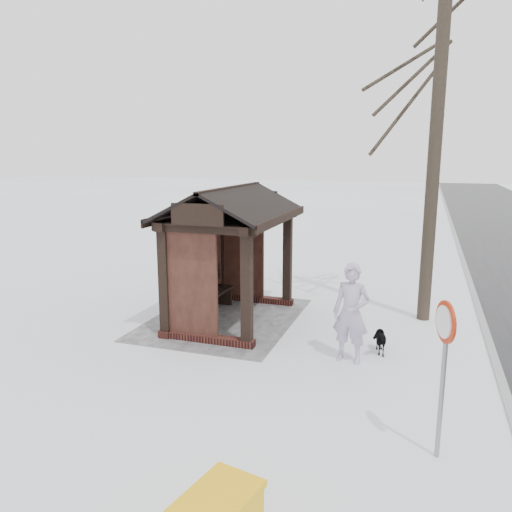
{
  "coord_description": "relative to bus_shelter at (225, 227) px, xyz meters",
  "views": [
    {
      "loc": [
        10.31,
        4.08,
        3.8
      ],
      "look_at": [
        0.65,
        0.8,
        1.7
      ],
      "focal_mm": 35.0,
      "sensor_mm": 36.0,
      "label": 1
    }
  ],
  "objects": [
    {
      "name": "bus_shelter",
      "position": [
        0.0,
        0.0,
        0.0
      ],
      "size": [
        3.6,
        2.4,
        3.09
      ],
      "color": "#361513",
      "rests_on": "ground"
    },
    {
      "name": "dog",
      "position": [
        0.91,
        3.54,
        -1.88
      ],
      "size": [
        0.72,
        0.47,
        0.56
      ],
      "primitive_type": "imported",
      "rotation": [
        0.0,
        0.0,
        1.84
      ],
      "color": "black",
      "rests_on": "ground"
    },
    {
      "name": "tree_near",
      "position": [
        -1.5,
        4.36,
        3.99
      ],
      "size": [
        3.42,
        3.42,
        9.03
      ],
      "color": "black",
      "rests_on": "ground"
    },
    {
      "name": "kerb",
      "position": [
        0.0,
        5.66,
        -2.16
      ],
      "size": [
        120.0,
        0.15,
        0.06
      ],
      "primitive_type": "cube",
      "color": "gray",
      "rests_on": "ground"
    },
    {
      "name": "pedestrian",
      "position": [
        1.48,
        3.08,
        -1.23
      ],
      "size": [
        0.55,
        0.74,
        1.86
      ],
      "primitive_type": "imported",
      "rotation": [
        0.0,
        0.0,
        1.41
      ],
      "color": "#B1A2BF",
      "rests_on": "ground"
    },
    {
      "name": "road_sign",
      "position": [
        4.14,
        4.57,
        -0.65
      ],
      "size": [
        0.5,
        0.23,
        2.06
      ],
      "rotation": [
        0.0,
        0.0,
        0.38
      ],
      "color": "gray",
      "rests_on": "ground"
    },
    {
      "name": "ground",
      "position": [
        0.0,
        0.16,
        -2.17
      ],
      "size": [
        120.0,
        120.0,
        0.0
      ],
      "primitive_type": "plane",
      "color": "white",
      "rests_on": "ground"
    },
    {
      "name": "trampled_patch",
      "position": [
        0.0,
        -0.04,
        -2.16
      ],
      "size": [
        4.2,
        3.2,
        0.02
      ],
      "primitive_type": "cube",
      "color": "#96969B",
      "rests_on": "ground"
    }
  ]
}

